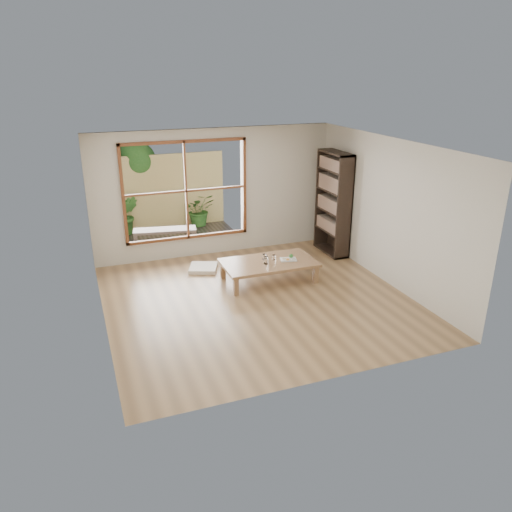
{
  "coord_description": "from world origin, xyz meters",
  "views": [
    {
      "loc": [
        -2.71,
        -7.2,
        3.74
      ],
      "look_at": [
        0.21,
        0.6,
        0.55
      ],
      "focal_mm": 35.0,
      "sensor_mm": 36.0,
      "label": 1
    }
  ],
  "objects_px": {
    "low_table": "(269,264)",
    "food_tray": "(289,259)",
    "bookshelf": "(333,203)",
    "garden_bench": "(165,232)"
  },
  "relations": [
    {
      "from": "low_table",
      "to": "bookshelf",
      "type": "height_order",
      "value": "bookshelf"
    },
    {
      "from": "bookshelf",
      "to": "garden_bench",
      "type": "bearing_deg",
      "value": 156.33
    },
    {
      "from": "low_table",
      "to": "food_tray",
      "type": "xyz_separation_m",
      "value": [
        0.38,
        -0.04,
        0.07
      ]
    },
    {
      "from": "low_table",
      "to": "food_tray",
      "type": "distance_m",
      "value": 0.39
    },
    {
      "from": "low_table",
      "to": "garden_bench",
      "type": "bearing_deg",
      "value": 121.89
    },
    {
      "from": "bookshelf",
      "to": "garden_bench",
      "type": "relative_size",
      "value": 1.54
    },
    {
      "from": "food_tray",
      "to": "garden_bench",
      "type": "relative_size",
      "value": 0.24
    },
    {
      "from": "low_table",
      "to": "garden_bench",
      "type": "height_order",
      "value": "garden_bench"
    },
    {
      "from": "food_tray",
      "to": "garden_bench",
      "type": "xyz_separation_m",
      "value": [
        -1.84,
        2.43,
        -0.01
      ]
    },
    {
      "from": "low_table",
      "to": "food_tray",
      "type": "relative_size",
      "value": 5.09
    }
  ]
}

